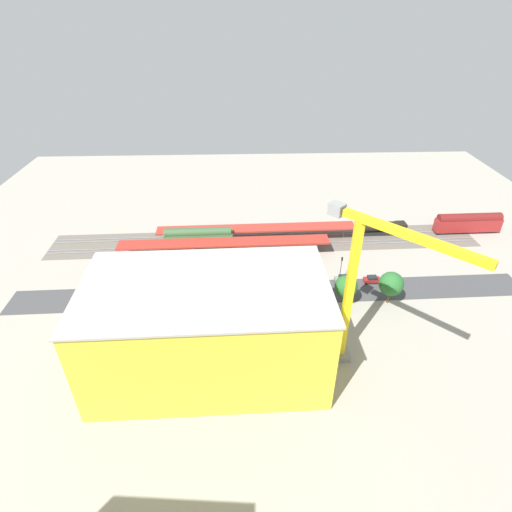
{
  "coord_description": "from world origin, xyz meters",
  "views": [
    {
      "loc": [
        6.64,
        82.2,
        59.41
      ],
      "look_at": [
        3.6,
        2.72,
        8.83
      ],
      "focal_mm": 28.13,
      "sensor_mm": 36.0,
      "label": 1
    }
  ],
  "objects_px": {
    "freight_coach_far": "(199,237)",
    "locomotive": "(383,228)",
    "parked_car_2": "(316,282)",
    "street_tree_3": "(391,284)",
    "parked_car_5": "(235,282)",
    "tower_crane": "(361,284)",
    "box_truck_1": "(152,307)",
    "platform_canopy_near": "(224,242)",
    "passenger_coach": "(468,223)",
    "parked_car_6": "(207,284)",
    "street_tree_0": "(346,287)",
    "traffic_light": "(341,266)",
    "construction_building": "(208,329)",
    "parked_car_0": "(372,280)",
    "box_truck_0": "(293,297)",
    "parked_car_1": "(344,279)",
    "street_tree_2": "(132,286)",
    "parked_car_3": "(288,281)",
    "street_tree_1": "(158,292)",
    "platform_canopy_far": "(257,228)",
    "parked_car_4": "(262,282)"
  },
  "relations": [
    {
      "from": "freight_coach_far",
      "to": "parked_car_0",
      "type": "bearing_deg",
      "value": 157.26
    },
    {
      "from": "locomotive",
      "to": "platform_canopy_far",
      "type": "bearing_deg",
      "value": 3.43
    },
    {
      "from": "locomotive",
      "to": "box_truck_1",
      "type": "bearing_deg",
      "value": 28.42
    },
    {
      "from": "platform_canopy_near",
      "to": "parked_car_6",
      "type": "xyz_separation_m",
      "value": [
        3.97,
        14.42,
        -3.35
      ]
    },
    {
      "from": "parked_car_1",
      "to": "parked_car_3",
      "type": "distance_m",
      "value": 14.22
    },
    {
      "from": "locomotive",
      "to": "parked_car_5",
      "type": "bearing_deg",
      "value": 28.61
    },
    {
      "from": "passenger_coach",
      "to": "box_truck_1",
      "type": "relative_size",
      "value": 2.12
    },
    {
      "from": "parked_car_1",
      "to": "street_tree_2",
      "type": "bearing_deg",
      "value": 9.25
    },
    {
      "from": "tower_crane",
      "to": "box_truck_1",
      "type": "height_order",
      "value": "tower_crane"
    },
    {
      "from": "parked_car_3",
      "to": "traffic_light",
      "type": "xyz_separation_m",
      "value": [
        -13.14,
        -0.81,
        3.78
      ]
    },
    {
      "from": "parked_car_5",
      "to": "box_truck_0",
      "type": "relative_size",
      "value": 0.45
    },
    {
      "from": "box_truck_0",
      "to": "street_tree_0",
      "type": "relative_size",
      "value": 1.24
    },
    {
      "from": "construction_building",
      "to": "street_tree_3",
      "type": "bearing_deg",
      "value": -157.65
    },
    {
      "from": "freight_coach_far",
      "to": "construction_building",
      "type": "relative_size",
      "value": 0.46
    },
    {
      "from": "parked_car_0",
      "to": "street_tree_1",
      "type": "bearing_deg",
      "value": 8.51
    },
    {
      "from": "tower_crane",
      "to": "box_truck_1",
      "type": "distance_m",
      "value": 47.05
    },
    {
      "from": "parked_car_4",
      "to": "street_tree_3",
      "type": "bearing_deg",
      "value": 164.47
    },
    {
      "from": "passenger_coach",
      "to": "construction_building",
      "type": "relative_size",
      "value": 0.47
    },
    {
      "from": "parked_car_2",
      "to": "street_tree_3",
      "type": "height_order",
      "value": "street_tree_3"
    },
    {
      "from": "parked_car_3",
      "to": "street_tree_2",
      "type": "relative_size",
      "value": 0.52
    },
    {
      "from": "street_tree_0",
      "to": "street_tree_1",
      "type": "distance_m",
      "value": 42.51
    },
    {
      "from": "locomotive",
      "to": "parked_car_2",
      "type": "distance_m",
      "value": 34.74
    },
    {
      "from": "parked_car_2",
      "to": "street_tree_2",
      "type": "distance_m",
      "value": 43.78
    },
    {
      "from": "locomotive",
      "to": "street_tree_0",
      "type": "distance_m",
      "value": 37.75
    },
    {
      "from": "locomotive",
      "to": "traffic_light",
      "type": "bearing_deg",
      "value": 52.3
    },
    {
      "from": "parked_car_0",
      "to": "box_truck_0",
      "type": "relative_size",
      "value": 0.45
    },
    {
      "from": "tower_crane",
      "to": "street_tree_1",
      "type": "bearing_deg",
      "value": -24.58
    },
    {
      "from": "street_tree_1",
      "to": "platform_canopy_near",
      "type": "bearing_deg",
      "value": -123.05
    },
    {
      "from": "parked_car_1",
      "to": "box_truck_0",
      "type": "bearing_deg",
      "value": 29.78
    },
    {
      "from": "parked_car_0",
      "to": "parked_car_4",
      "type": "relative_size",
      "value": 0.97
    },
    {
      "from": "parked_car_1",
      "to": "street_tree_2",
      "type": "xyz_separation_m",
      "value": [
        49.99,
        8.14,
        5.38
      ]
    },
    {
      "from": "street_tree_0",
      "to": "platform_canopy_near",
      "type": "bearing_deg",
      "value": -38.15
    },
    {
      "from": "box_truck_0",
      "to": "street_tree_3",
      "type": "distance_m",
      "value": 22.51
    },
    {
      "from": "construction_building",
      "to": "passenger_coach",
      "type": "bearing_deg",
      "value": -147.42
    },
    {
      "from": "box_truck_1",
      "to": "locomotive",
      "type": "bearing_deg",
      "value": -151.58
    },
    {
      "from": "parked_car_3",
      "to": "platform_canopy_far",
      "type": "bearing_deg",
      "value": -72.79
    },
    {
      "from": "freight_coach_far",
      "to": "locomotive",
      "type": "bearing_deg",
      "value": -173.91
    },
    {
      "from": "parked_car_6",
      "to": "traffic_light",
      "type": "height_order",
      "value": "traffic_light"
    },
    {
      "from": "box_truck_1",
      "to": "street_tree_2",
      "type": "relative_size",
      "value": 1.01
    },
    {
      "from": "freight_coach_far",
      "to": "street_tree_1",
      "type": "xyz_separation_m",
      "value": [
        6.85,
        26.32,
        1.08
      ]
    },
    {
      "from": "tower_crane",
      "to": "box_truck_0",
      "type": "height_order",
      "value": "tower_crane"
    },
    {
      "from": "tower_crane",
      "to": "street_tree_3",
      "type": "height_order",
      "value": "tower_crane"
    },
    {
      "from": "parked_car_5",
      "to": "platform_canopy_far",
      "type": "bearing_deg",
      "value": -105.84
    },
    {
      "from": "street_tree_3",
      "to": "traffic_light",
      "type": "bearing_deg",
      "value": -43.51
    },
    {
      "from": "platform_canopy_near",
      "to": "parked_car_3",
      "type": "xyz_separation_m",
      "value": [
        -15.97,
        14.1,
        -3.24
      ]
    },
    {
      "from": "locomotive",
      "to": "street_tree_0",
      "type": "height_order",
      "value": "street_tree_0"
    },
    {
      "from": "parked_car_0",
      "to": "street_tree_0",
      "type": "distance_m",
      "value": 12.57
    },
    {
      "from": "parked_car_4",
      "to": "parked_car_3",
      "type": "bearing_deg",
      "value": -179.38
    },
    {
      "from": "platform_canopy_near",
      "to": "passenger_coach",
      "type": "relative_size",
      "value": 2.89
    },
    {
      "from": "freight_coach_far",
      "to": "street_tree_2",
      "type": "height_order",
      "value": "street_tree_2"
    }
  ]
}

